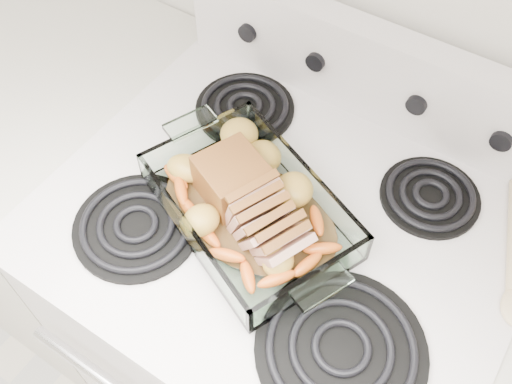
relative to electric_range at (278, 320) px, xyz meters
The scene contains 5 objects.
electric_range is the anchor object (origin of this frame).
counter_left 0.67m from the electric_range, behind, with size 0.58×0.68×0.93m.
baking_dish 0.48m from the electric_range, 132.72° to the right, with size 0.34×0.22×0.07m.
pork_roast 0.51m from the electric_range, 140.47° to the right, with size 0.22×0.10×0.08m.
roast_vegetables 0.49m from the electric_range, behind, with size 0.39×0.21×0.05m.
Camera 1 is at (0.25, 1.18, 1.73)m, focal length 40.00 mm.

